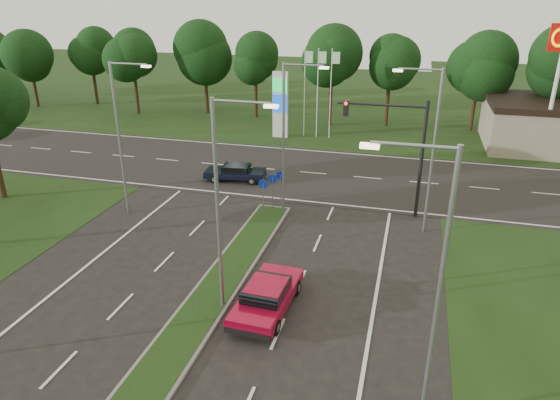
# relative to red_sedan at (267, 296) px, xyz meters

# --- Properties ---
(verge_far) EXTENTS (160.00, 50.00, 0.02)m
(verge_far) POSITION_rel_red_sedan_xyz_m (-2.62, 48.55, -0.69)
(verge_far) COLOR black
(verge_far) RESTS_ON ground
(cross_road) EXTENTS (160.00, 12.00, 0.02)m
(cross_road) POSITION_rel_red_sedan_xyz_m (-2.62, 17.55, -0.69)
(cross_road) COLOR black
(cross_road) RESTS_ON ground
(median_kerb) EXTENTS (2.00, 26.00, 0.12)m
(median_kerb) POSITION_rel_red_sedan_xyz_m (-2.62, -2.45, -0.63)
(median_kerb) COLOR slate
(median_kerb) RESTS_ON ground
(streetlight_median_near) EXTENTS (2.53, 0.22, 9.00)m
(streetlight_median_near) POSITION_rel_red_sedan_xyz_m (-1.62, -0.45, 4.39)
(streetlight_median_near) COLOR gray
(streetlight_median_near) RESTS_ON ground
(streetlight_median_far) EXTENTS (2.53, 0.22, 9.00)m
(streetlight_median_far) POSITION_rel_red_sedan_xyz_m (-1.62, 9.55, 4.39)
(streetlight_median_far) COLOR gray
(streetlight_median_far) RESTS_ON ground
(streetlight_left_far) EXTENTS (2.53, 0.22, 9.00)m
(streetlight_left_far) POSITION_rel_red_sedan_xyz_m (-10.92, 7.55, 4.39)
(streetlight_left_far) COLOR gray
(streetlight_left_far) RESTS_ON ground
(streetlight_right_far) EXTENTS (2.53, 0.22, 9.00)m
(streetlight_right_far) POSITION_rel_red_sedan_xyz_m (6.18, 9.55, 4.39)
(streetlight_right_far) COLOR gray
(streetlight_right_far) RESTS_ON ground
(streetlight_right_near) EXTENTS (2.53, 0.22, 9.00)m
(streetlight_right_near) POSITION_rel_red_sedan_xyz_m (6.18, -4.45, 4.39)
(streetlight_right_near) COLOR gray
(streetlight_right_near) RESTS_ON ground
(traffic_signal) EXTENTS (5.10, 0.42, 7.00)m
(traffic_signal) POSITION_rel_red_sedan_xyz_m (4.57, 11.55, 3.96)
(traffic_signal) COLOR black
(traffic_signal) RESTS_ON ground
(median_signs) EXTENTS (1.16, 1.76, 2.38)m
(median_signs) POSITION_rel_red_sedan_xyz_m (-2.62, 9.95, 1.02)
(median_signs) COLOR gray
(median_signs) RESTS_ON ground
(gas_pylon) EXTENTS (5.80, 1.26, 8.00)m
(gas_pylon) POSITION_rel_red_sedan_xyz_m (-6.41, 26.60, 2.50)
(gas_pylon) COLOR silver
(gas_pylon) RESTS_ON ground
(treeline_far) EXTENTS (6.00, 6.00, 9.90)m
(treeline_far) POSITION_rel_red_sedan_xyz_m (-2.52, 33.48, 6.14)
(treeline_far) COLOR black
(treeline_far) RESTS_ON ground
(red_sedan) EXTENTS (2.12, 4.77, 1.29)m
(red_sedan) POSITION_rel_red_sedan_xyz_m (0.00, 0.00, 0.00)
(red_sedan) COLOR maroon
(red_sedan) RESTS_ON ground
(navy_sedan) EXTENTS (4.38, 2.19, 1.16)m
(navy_sedan) POSITION_rel_red_sedan_xyz_m (-6.68, 14.58, -0.07)
(navy_sedan) COLOR black
(navy_sedan) RESTS_ON ground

